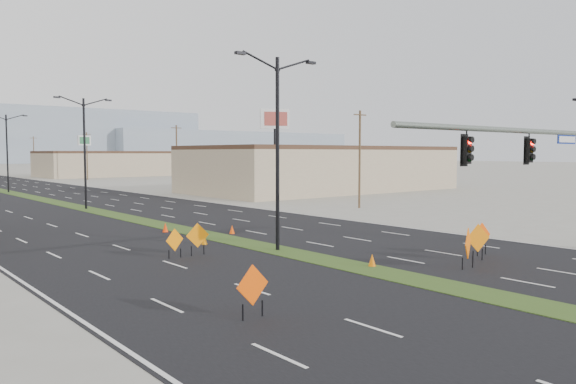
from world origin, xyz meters
TOP-DOWN VIEW (x-y plane):
  - ground at (0.00, 0.00)m, footprint 600.00×600.00m
  - building_se_near at (34.00, 45.00)m, footprint 36.00×18.00m
  - building_se_far at (38.00, 110.00)m, footprint 44.00×16.00m
  - mesa_east at (180.00, 290.00)m, footprint 160.00×50.00m
  - signal_mast at (8.56, 2.00)m, footprint 16.30×0.60m
  - streetlight_0 at (0.00, 12.00)m, footprint 5.15×0.24m
  - streetlight_1 at (0.00, 40.00)m, footprint 5.15×0.24m
  - streetlight_2 at (0.00, 68.00)m, footprint 5.15×0.24m
  - utility_pole_0 at (20.00, 25.00)m, footprint 1.60×0.20m
  - utility_pole_1 at (20.00, 60.00)m, footprint 1.60×0.20m
  - utility_pole_2 at (20.00, 95.00)m, footprint 1.60×0.20m
  - utility_pole_3 at (20.00, 130.00)m, footprint 1.60×0.20m
  - construction_sign_0 at (-8.12, 3.00)m, footprint 1.27×0.16m
  - construction_sign_1 at (-3.96, 13.43)m, footprint 1.22×0.16m
  - construction_sign_2 at (-5.20, 13.48)m, footprint 1.06×0.32m
  - construction_sign_3 at (5.49, 3.72)m, footprint 1.29×0.44m
  - construction_sign_4 at (3.54, 3.00)m, footprint 1.27×0.59m
  - construction_sign_5 at (6.94, 4.41)m, footprint 1.24×0.18m
  - cone_0 at (0.62, 5.97)m, footprint 0.42×0.42m
  - cone_1 at (-1.98, 16.08)m, footprint 0.40×0.40m
  - cone_2 at (1.53, 18.56)m, footprint 0.42×0.42m
  - cone_3 at (-1.38, 21.91)m, footprint 0.45×0.45m
  - pole_sign_east_near at (19.89, 37.55)m, footprint 3.09×1.63m
  - pole_sign_east_far at (18.53, 92.16)m, footprint 2.67×1.17m

SIDE VIEW (x-z plane):
  - ground at x=0.00m, z-range 0.00..0.00m
  - cone_2 at x=1.53m, z-range 0.00..0.57m
  - cone_1 at x=-1.98m, z-range 0.00..0.57m
  - cone_0 at x=0.62m, z-range 0.00..0.60m
  - cone_3 at x=-1.38m, z-range 0.00..0.62m
  - construction_sign_2 at x=-5.20m, z-range 0.12..1.57m
  - construction_sign_1 at x=-3.96m, z-range 0.14..1.77m
  - construction_sign_5 at x=6.94m, z-range 0.15..1.80m
  - construction_sign_0 at x=-8.12m, z-range 0.15..1.85m
  - construction_sign_3 at x=5.49m, z-range 0.16..1.94m
  - construction_sign_4 at x=3.54m, z-range 0.17..1.99m
  - building_se_far at x=38.00m, z-range 0.00..5.00m
  - building_se_near at x=34.00m, z-range 0.00..5.50m
  - utility_pole_0 at x=20.00m, z-range 0.17..9.17m
  - utility_pole_1 at x=20.00m, z-range 0.17..9.17m
  - utility_pole_2 at x=20.00m, z-range 0.17..9.17m
  - utility_pole_3 at x=20.00m, z-range 0.17..9.17m
  - signal_mast at x=8.56m, z-range 0.79..8.79m
  - streetlight_0 at x=0.00m, z-range 0.41..10.43m
  - streetlight_1 at x=0.00m, z-range 0.41..10.43m
  - streetlight_2 at x=0.00m, z-range 0.41..10.43m
  - pole_sign_east_far at x=18.53m, z-range 2.54..10.80m
  - pole_sign_east_near at x=19.89m, z-range 3.15..13.04m
  - mesa_east at x=180.00m, z-range 0.00..18.00m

